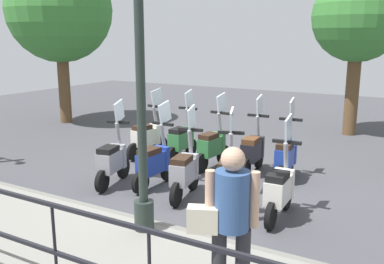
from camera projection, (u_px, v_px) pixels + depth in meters
name	position (u px, v px, depth m)	size (l,w,h in m)	color
ground_plane	(210.00, 184.00, 7.94)	(28.00, 28.00, 0.00)	#424247
promenade_walkway	(93.00, 254.00, 5.25)	(2.20, 20.00, 0.15)	gray
fence_railing	(15.00, 225.00, 4.18)	(0.04, 16.03, 1.07)	black
lamp_post_near	(141.00, 86.00, 5.34)	(0.26, 0.90, 4.34)	#232D28
pedestrian_with_bag	(229.00, 218.00, 3.88)	(0.48, 0.60, 1.59)	#28282D
tree_large	(59.00, 10.00, 12.90)	(3.19, 3.19, 5.07)	brown
tree_distant	(358.00, 18.00, 11.28)	(2.41, 2.41, 4.41)	brown
scooter_near_0	(280.00, 188.00, 6.34)	(1.23, 0.44, 1.54)	black
scooter_near_1	(228.00, 175.00, 6.94)	(1.20, 0.55, 1.54)	black
scooter_near_2	(185.00, 170.00, 7.18)	(1.23, 0.47, 1.54)	black
scooter_near_3	(154.00, 162.00, 7.69)	(1.23, 0.44, 1.54)	black
scooter_near_4	(112.00, 160.00, 7.80)	(1.22, 0.49, 1.54)	black
scooter_far_0	(286.00, 156.00, 8.08)	(1.23, 0.44, 1.54)	black
scooter_far_1	(253.00, 150.00, 8.47)	(1.23, 0.44, 1.54)	black
scooter_far_2	(212.00, 145.00, 8.82)	(1.23, 0.44, 1.54)	black
scooter_far_3	(182.00, 139.00, 9.34)	(1.23, 0.44, 1.54)	black
scooter_far_4	(147.00, 136.00, 9.63)	(1.22, 0.48, 1.54)	black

